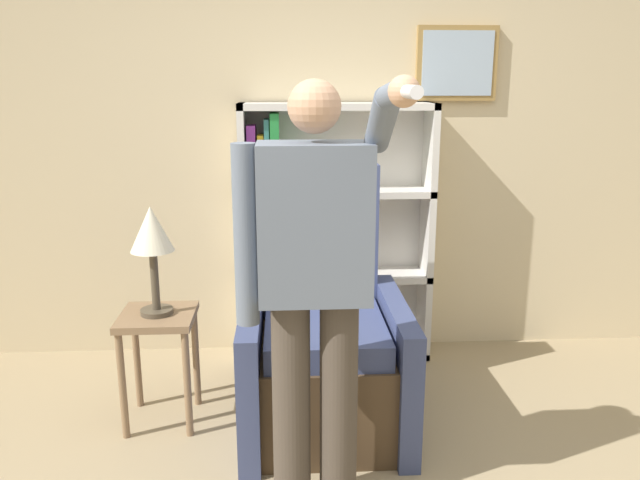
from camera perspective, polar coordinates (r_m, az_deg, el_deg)
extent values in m
cube|color=beige|center=(3.91, 0.19, 9.75)|extent=(8.00, 0.06, 2.80)
cube|color=olive|center=(3.98, 12.38, 15.49)|extent=(0.49, 0.04, 0.44)
cube|color=#9EB2C6|center=(3.96, 12.47, 15.49)|extent=(0.43, 0.01, 0.38)
cube|color=silver|center=(3.83, -6.87, 0.35)|extent=(0.04, 0.28, 1.59)
cube|color=silver|center=(3.92, 9.75, 0.58)|extent=(0.04, 0.28, 1.59)
cube|color=silver|center=(3.96, 1.38, 0.93)|extent=(1.16, 0.01, 1.59)
cube|color=silver|center=(4.09, 1.47, -10.13)|extent=(1.16, 0.28, 0.04)
cube|color=silver|center=(3.90, 1.52, -3.30)|extent=(1.16, 0.28, 0.04)
cube|color=silver|center=(3.78, 1.57, 4.38)|extent=(1.16, 0.28, 0.04)
cube|color=silver|center=(3.72, 1.62, 12.12)|extent=(1.16, 0.28, 0.04)
cube|color=gold|center=(4.01, -5.78, -7.95)|extent=(0.06, 0.23, 0.31)
cube|color=#5B99A8|center=(3.99, -5.08, -7.23)|extent=(0.03, 0.20, 0.42)
cube|color=gold|center=(3.98, -4.44, -7.19)|extent=(0.05, 0.16, 0.43)
cube|color=red|center=(3.99, -3.85, -7.44)|extent=(0.03, 0.22, 0.39)
cube|color=white|center=(3.83, -6.04, -0.08)|extent=(0.05, 0.23, 0.43)
cube|color=#337070|center=(3.83, -5.24, 0.04)|extent=(0.05, 0.18, 0.44)
cube|color=white|center=(3.83, -4.30, -0.27)|extent=(0.06, 0.16, 0.40)
cube|color=#BC4C56|center=(3.84, -3.41, -0.72)|extent=(0.05, 0.20, 0.33)
cube|color=purple|center=(3.74, -6.23, 7.47)|extent=(0.05, 0.18, 0.38)
cube|color=gold|center=(3.74, -5.40, 7.06)|extent=(0.04, 0.15, 0.33)
cube|color=#337070|center=(3.73, -4.85, 7.76)|extent=(0.03, 0.19, 0.42)
cube|color=#238438|center=(3.73, -4.13, 8.04)|extent=(0.05, 0.24, 0.45)
cube|color=#4C3823|center=(3.22, 0.36, -12.91)|extent=(0.61, 0.82, 0.47)
cube|color=#3D4770|center=(3.06, 0.42, -8.34)|extent=(0.57, 0.70, 0.12)
cube|color=#3D4770|center=(3.37, -0.04, -1.98)|extent=(0.61, 0.16, 1.06)
cube|color=#3D4770|center=(3.18, -6.20, -11.52)|extent=(0.10, 0.90, 0.66)
cube|color=#3D4770|center=(3.22, 6.83, -11.18)|extent=(0.10, 0.90, 0.66)
cylinder|color=#473D33|center=(2.55, -2.63, -15.13)|extent=(0.15, 0.15, 0.91)
cylinder|color=#473D33|center=(2.56, 1.71, -15.02)|extent=(0.15, 0.15, 0.91)
cube|color=slate|center=(2.28, -0.49, 1.57)|extent=(0.41, 0.24, 0.58)
sphere|color=tan|center=(2.23, -0.52, 12.12)|extent=(0.19, 0.19, 0.19)
cylinder|color=slate|center=(2.29, -6.80, 0.36)|extent=(0.09, 0.09, 0.68)
cylinder|color=slate|center=(2.14, 5.68, 10.75)|extent=(0.09, 0.28, 0.23)
cylinder|color=slate|center=(1.89, 6.92, 13.05)|extent=(0.08, 0.27, 0.10)
sphere|color=tan|center=(1.76, 7.69, 13.32)|extent=(0.09, 0.09, 0.09)
cylinder|color=white|center=(1.67, 8.31, 13.25)|extent=(0.04, 0.15, 0.04)
cube|color=#846647|center=(3.24, -14.65, -6.82)|extent=(0.37, 0.37, 0.04)
cylinder|color=#846647|center=(3.25, -17.61, -12.62)|extent=(0.04, 0.04, 0.55)
cylinder|color=#846647|center=(3.19, -12.03, -12.79)|extent=(0.04, 0.04, 0.55)
cylinder|color=#846647|center=(3.52, -16.39, -10.36)|extent=(0.04, 0.04, 0.55)
cylinder|color=#846647|center=(3.46, -11.28, -10.45)|extent=(0.04, 0.04, 0.55)
cylinder|color=#4C4233|center=(3.22, -14.68, -6.32)|extent=(0.16, 0.16, 0.02)
cylinder|color=#4C4233|center=(3.17, -14.87, -3.57)|extent=(0.04, 0.04, 0.30)
cone|color=beige|center=(3.11, -15.17, 1.00)|extent=(0.21, 0.21, 0.22)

